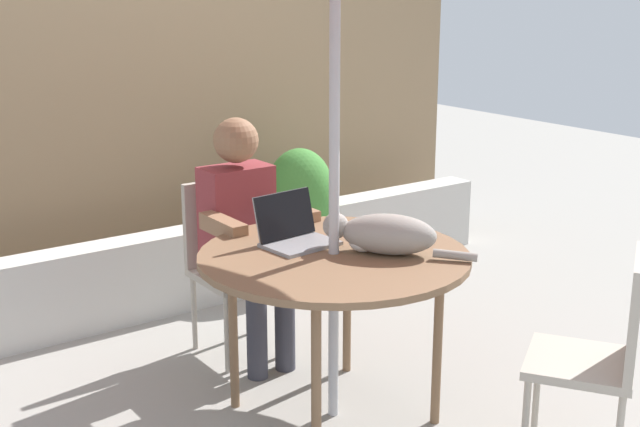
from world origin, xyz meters
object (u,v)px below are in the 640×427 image
Objects in this scene: chair_occupied at (229,253)px; person_seated at (245,228)px; chair_empty at (605,344)px; potted_plant_near_fence at (300,204)px; laptop at (292,229)px; cat at (383,234)px; patio_table at (334,265)px.

person_seated reaches higher than chair_occupied.
chair_empty is 2.48m from potted_plant_near_fence.
laptop is 0.38× the size of potted_plant_near_fence.
potted_plant_near_fence is at bearing 54.56° from laptop.
person_seated is 2.24× the size of cat.
patio_table is at bearing 144.06° from cat.
chair_occupied is 1.62× the size of cat.
cat reaches higher than chair_occupied.
chair_empty is 1.03× the size of potted_plant_near_fence.
cat is (0.23, -0.34, 0.02)m from laptop.
cat is at bearing -35.94° from patio_table.
laptop is at bearing -97.02° from person_seated.
laptop is 0.41m from cat.
patio_table is at bearing -90.00° from chair_occupied.
patio_table is at bearing -73.70° from laptop.
cat is at bearing -113.22° from potted_plant_near_fence.
person_seated is 1.43× the size of potted_plant_near_fence.
person_seated is (0.00, -0.16, 0.17)m from chair_occupied.
chair_empty is 1.62× the size of cat.
person_seated reaches higher than patio_table.
chair_occupied reaches higher than potted_plant_near_fence.
potted_plant_near_fence is (0.88, 0.65, -0.02)m from chair_occupied.
cat is (-0.44, 0.81, 0.32)m from chair_empty.
cat reaches higher than chair_empty.
potted_plant_near_fence is at bearing 83.69° from chair_empty.
chair_empty is 0.97m from cat.
patio_table is at bearing -119.67° from potted_plant_near_fence.
cat is (0.17, -0.85, 0.15)m from person_seated.
potted_plant_near_fence is (0.94, 1.32, -0.32)m from laptop.
cat is (0.17, -1.01, 0.32)m from chair_occupied.
laptop is at bearing -125.44° from potted_plant_near_fence.
patio_table is 0.91m from chair_occupied.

